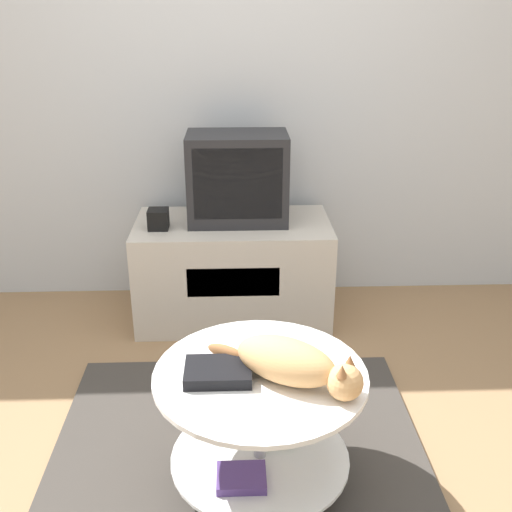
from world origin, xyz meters
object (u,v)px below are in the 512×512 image
cat (293,363)px  tv (238,178)px  speaker (158,219)px  dvd_box (218,372)px

cat → tv: bearing=128.4°
tv → cat: size_ratio=1.03×
tv → cat: 1.42m
speaker → dvd_box: bearing=-75.1°
tv → cat: bearing=-83.2°
speaker → cat: (0.57, -1.28, -0.05)m
speaker → dvd_box: speaker is taller
tv → speaker: size_ratio=5.02×
dvd_box → cat: 0.25m
speaker → cat: speaker is taller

